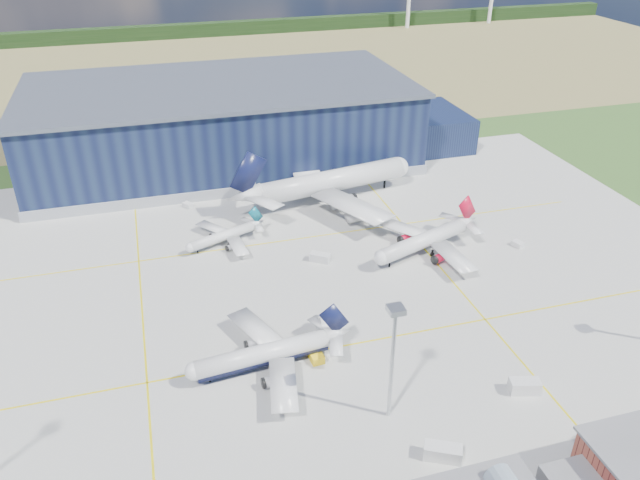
{
  "coord_description": "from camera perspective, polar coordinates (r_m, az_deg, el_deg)",
  "views": [
    {
      "loc": [
        -23.53,
        -103.01,
        79.91
      ],
      "look_at": [
        11.12,
        16.61,
        9.56
      ],
      "focal_mm": 35.0,
      "sensor_mm": 36.0,
      "label": 1
    }
  ],
  "objects": [
    {
      "name": "gse_van_b",
      "position": [
        152.64,
        0.0,
        -1.62
      ],
      "size": [
        5.22,
        4.62,
        2.22
      ],
      "primitive_type": "cube",
      "rotation": [
        0.0,
        0.0,
        0.95
      ],
      "color": "silver",
      "rests_on": "ground"
    },
    {
      "name": "gse_cart_a",
      "position": [
        167.21,
        17.66,
        -0.35
      ],
      "size": [
        2.82,
        3.47,
        1.3
      ],
      "primitive_type": "cube",
      "rotation": [
        0.0,
        0.0,
        0.31
      ],
      "color": "silver",
      "rests_on": "ground"
    },
    {
      "name": "gse_van_a",
      "position": [
        107.06,
        11.14,
        -18.52
      ],
      "size": [
        6.55,
        5.09,
        2.62
      ],
      "primitive_type": "cube",
      "rotation": [
        0.0,
        0.0,
        1.09
      ],
      "color": "silver",
      "rests_on": "ground"
    },
    {
      "name": "airliner_widebody",
      "position": [
        179.91,
        1.1,
        6.4
      ],
      "size": [
        67.18,
        66.17,
        18.89
      ],
      "primitive_type": null,
      "rotation": [
        0.0,
        0.0,
        0.18
      ],
      "color": "silver",
      "rests_on": "ground"
    },
    {
      "name": "gse_tug_a",
      "position": [
        122.96,
        -0.4,
        -10.56
      ],
      "size": [
        2.79,
        4.21,
        1.67
      ],
      "primitive_type": "cube",
      "rotation": [
        0.0,
        0.0,
        0.09
      ],
      "color": "yellow",
      "rests_on": "ground"
    },
    {
      "name": "car_b",
      "position": [
        116.54,
        25.23,
        -16.99
      ],
      "size": [
        4.27,
        2.15,
        1.34
      ],
      "primitive_type": "imported",
      "rotation": [
        0.0,
        0.0,
        1.39
      ],
      "color": "#99999E",
      "rests_on": "ground"
    },
    {
      "name": "light_mast_center",
      "position": [
        103.01,
        6.72,
        -9.53
      ],
      "size": [
        2.6,
        2.6,
        23.0
      ],
      "color": "#B9BCC0",
      "rests_on": "ground"
    },
    {
      "name": "airliner_navy",
      "position": [
        118.58,
        -5.29,
        -9.61
      ],
      "size": [
        36.28,
        35.63,
        10.85
      ],
      "primitive_type": null,
      "rotation": [
        0.0,
        0.0,
        3.24
      ],
      "color": "silver",
      "rests_on": "ground"
    },
    {
      "name": "treeline",
      "position": [
        410.77,
        -13.25,
        18.08
      ],
      "size": [
        600.0,
        8.0,
        8.0
      ],
      "primitive_type": "cube",
      "color": "black",
      "rests_on": "ground"
    },
    {
      "name": "airliner_regional",
      "position": [
        160.48,
        -8.94,
        0.76
      ],
      "size": [
        30.25,
        29.97,
        7.63
      ],
      "primitive_type": null,
      "rotation": [
        0.0,
        0.0,
        3.53
      ],
      "color": "silver",
      "rests_on": "ground"
    },
    {
      "name": "hangar",
      "position": [
        210.92,
        -8.24,
        10.27
      ],
      "size": [
        145.0,
        62.0,
        26.1
      ],
      "color": "#101736",
      "rests_on": "ground"
    },
    {
      "name": "gse_van_c",
      "position": [
        121.68,
        18.19,
        -12.6
      ],
      "size": [
        5.96,
        3.93,
        2.62
      ],
      "primitive_type": "cube",
      "rotation": [
        0.0,
        0.0,
        1.31
      ],
      "color": "silver",
      "rests_on": "ground"
    },
    {
      "name": "farmland",
      "position": [
        333.58,
        -12.05,
        14.98
      ],
      "size": [
        600.0,
        220.0,
        0.01
      ],
      "primitive_type": "cube",
      "color": "olive",
      "rests_on": "ground"
    },
    {
      "name": "apron",
      "position": [
        140.38,
        -3.62,
        -5.29
      ],
      "size": [
        220.0,
        160.0,
        0.08
      ],
      "color": "#A7A8A2",
      "rests_on": "ground"
    },
    {
      "name": "gse_cart_b",
      "position": [
        183.25,
        -11.97,
        3.15
      ],
      "size": [
        3.3,
        3.52,
        1.27
      ],
      "primitive_type": "cube",
      "rotation": [
        0.0,
        0.0,
        0.62
      ],
      "color": "silver",
      "rests_on": "ground"
    },
    {
      "name": "airstair",
      "position": [
        128.48,
        0.31,
        -8.05
      ],
      "size": [
        2.13,
        5.25,
        3.35
      ],
      "primitive_type": "cube",
      "rotation": [
        0.0,
        0.0,
        0.01
      ],
      "color": "silver",
      "rests_on": "ground"
    },
    {
      "name": "airliner_red",
      "position": [
        155.77,
        9.45,
        0.58
      ],
      "size": [
        44.67,
        44.22,
        11.41
      ],
      "primitive_type": null,
      "rotation": [
        0.0,
        0.0,
        3.49
      ],
      "color": "silver",
      "rests_on": "ground"
    },
    {
      "name": "ground",
      "position": [
        132.48,
        -2.64,
        -7.68
      ],
      "size": [
        600.0,
        600.0,
        0.0
      ],
      "primitive_type": "plane",
      "color": "#244B1C",
      "rests_on": "ground"
    }
  ]
}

